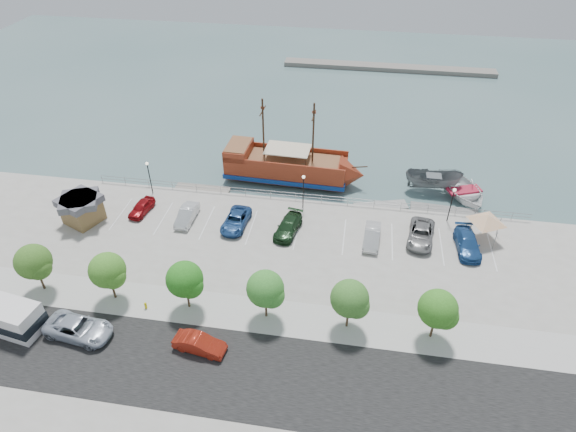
# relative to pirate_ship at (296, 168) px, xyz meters

# --- Properties ---
(ground) EXTENTS (160.00, 160.00, 0.00)m
(ground) POSITION_rel_pirate_ship_xyz_m (1.80, -13.49, -1.87)
(ground) COLOR #436264
(street) EXTENTS (100.00, 8.00, 0.04)m
(street) POSITION_rel_pirate_ship_xyz_m (1.80, -29.49, -0.86)
(street) COLOR black
(street) RESTS_ON land_slab
(sidewalk) EXTENTS (100.00, 4.00, 0.05)m
(sidewalk) POSITION_rel_pirate_ship_xyz_m (1.80, -23.49, -0.85)
(sidewalk) COLOR #AEADAC
(sidewalk) RESTS_ON land_slab
(seawall_railing) EXTENTS (50.00, 0.06, 1.00)m
(seawall_railing) POSITION_rel_pirate_ship_xyz_m (1.80, -5.69, -0.34)
(seawall_railing) COLOR gray
(seawall_railing) RESTS_ON land_slab
(far_shore) EXTENTS (40.00, 3.00, 0.80)m
(far_shore) POSITION_rel_pirate_ship_xyz_m (11.80, 41.51, -1.47)
(far_shore) COLOR slate
(far_shore) RESTS_ON ground
(pirate_ship) EXTENTS (17.78, 5.59, 11.14)m
(pirate_ship) POSITION_rel_pirate_ship_xyz_m (0.00, 0.00, 0.00)
(pirate_ship) COLOR maroon
(pirate_ship) RESTS_ON ground
(patrol_boat) EXTENTS (6.79, 2.57, 2.62)m
(patrol_boat) POSITION_rel_pirate_ship_xyz_m (16.78, 0.26, -0.55)
(patrol_boat) COLOR slate
(patrol_boat) RESTS_ON ground
(speedboat) EXTENTS (7.70, 8.93, 1.55)m
(speedboat) POSITION_rel_pirate_ship_xyz_m (20.43, -0.59, -1.09)
(speedboat) COLOR white
(speedboat) RESTS_ON ground
(dock_west) EXTENTS (6.80, 1.99, 0.39)m
(dock_west) POSITION_rel_pirate_ship_xyz_m (-11.06, -4.29, -1.67)
(dock_west) COLOR gray
(dock_west) RESTS_ON ground
(dock_mid) EXTENTS (6.49, 3.41, 0.36)m
(dock_mid) POSITION_rel_pirate_ship_xyz_m (10.67, -4.29, -1.69)
(dock_mid) COLOR gray
(dock_mid) RESTS_ON ground
(dock_east) EXTENTS (7.74, 2.69, 0.44)m
(dock_east) POSITION_rel_pirate_ship_xyz_m (17.89, -4.29, -1.65)
(dock_east) COLOR slate
(dock_east) RESTS_ON ground
(shed) EXTENTS (4.95, 4.95, 3.10)m
(shed) POSITION_rel_pirate_ship_xyz_m (-21.53, -13.25, 0.78)
(shed) COLOR brown
(shed) RESTS_ON land_slab
(canopy_tent) EXTENTS (5.27, 5.27, 3.48)m
(canopy_tent) POSITION_rel_pirate_ship_xyz_m (21.07, -9.46, 2.16)
(canopy_tent) COLOR slate
(canopy_tent) RESTS_ON land_slab
(street_van) EXTENTS (6.03, 3.33, 1.60)m
(street_van) POSITION_rel_pirate_ship_xyz_m (-14.24, -27.94, -0.07)
(street_van) COLOR #AFB8C7
(street_van) RESTS_ON street
(street_sedan) EXTENTS (4.50, 2.12, 1.43)m
(street_sedan) POSITION_rel_pirate_ship_xyz_m (-3.84, -27.83, -0.15)
(street_sedan) COLOR #AA2514
(street_sedan) RESTS_ON street
(fire_hydrant) EXTENTS (0.24, 0.24, 0.69)m
(fire_hydrant) POSITION_rel_pirate_ship_xyz_m (-9.93, -24.29, -0.49)
(fire_hydrant) COLOR #C4B405
(fire_hydrant) RESTS_ON sidewalk
(lamp_post_left) EXTENTS (0.36, 0.36, 4.28)m
(lamp_post_left) POSITION_rel_pirate_ship_xyz_m (-16.20, -6.99, 2.07)
(lamp_post_left) COLOR black
(lamp_post_left) RESTS_ON land_slab
(lamp_post_mid) EXTENTS (0.36, 0.36, 4.28)m
(lamp_post_mid) POSITION_rel_pirate_ship_xyz_m (1.80, -6.99, 2.07)
(lamp_post_mid) COLOR black
(lamp_post_mid) RESTS_ON land_slab
(lamp_post_right) EXTENTS (0.36, 0.36, 4.28)m
(lamp_post_right) POSITION_rel_pirate_ship_xyz_m (17.80, -6.99, 2.07)
(lamp_post_right) COLOR black
(lamp_post_right) RESTS_ON land_slab
(tree_a) EXTENTS (3.30, 3.20, 5.00)m
(tree_a) POSITION_rel_pirate_ship_xyz_m (-20.05, -23.57, 2.43)
(tree_a) COLOR #473321
(tree_a) RESTS_ON sidewalk
(tree_b) EXTENTS (3.30, 3.20, 5.00)m
(tree_b) POSITION_rel_pirate_ship_xyz_m (-13.05, -23.57, 2.43)
(tree_b) COLOR #473321
(tree_b) RESTS_ON sidewalk
(tree_c) EXTENTS (3.30, 3.20, 5.00)m
(tree_c) POSITION_rel_pirate_ship_xyz_m (-6.05, -23.57, 2.43)
(tree_c) COLOR #473321
(tree_c) RESTS_ON sidewalk
(tree_d) EXTENTS (3.30, 3.20, 5.00)m
(tree_d) POSITION_rel_pirate_ship_xyz_m (0.95, -23.57, 2.43)
(tree_d) COLOR #473321
(tree_d) RESTS_ON sidewalk
(tree_e) EXTENTS (3.30, 3.20, 5.00)m
(tree_e) POSITION_rel_pirate_ship_xyz_m (7.95, -23.57, 2.43)
(tree_e) COLOR #473321
(tree_e) RESTS_ON sidewalk
(tree_f) EXTENTS (3.30, 3.20, 5.00)m
(tree_f) POSITION_rel_pirate_ship_xyz_m (14.95, -23.57, 2.43)
(tree_f) COLOR #473321
(tree_f) RESTS_ON sidewalk
(parked_car_a) EXTENTS (2.15, 4.11, 1.33)m
(parked_car_a) POSITION_rel_pirate_ship_xyz_m (-15.92, -10.76, -0.20)
(parked_car_a) COLOR maroon
(parked_car_a) RESTS_ON land_slab
(parked_car_b) EXTENTS (1.64, 4.44, 1.45)m
(parked_car_b) POSITION_rel_pirate_ship_xyz_m (-10.43, -11.38, -0.14)
(parked_car_b) COLOR silver
(parked_car_b) RESTS_ON land_slab
(parked_car_c) EXTENTS (2.73, 5.25, 1.41)m
(parked_car_c) POSITION_rel_pirate_ship_xyz_m (-4.90, -11.48, -0.16)
(parked_car_c) COLOR #234A86
(parked_car_c) RESTS_ON land_slab
(parked_car_d) EXTENTS (2.93, 5.30, 1.45)m
(parked_car_d) POSITION_rel_pirate_ship_xyz_m (0.85, -11.66, -0.14)
(parked_car_d) COLOR #163319
(parked_car_d) RESTS_ON land_slab
(parked_car_f) EXTENTS (1.86, 4.63, 1.50)m
(parked_car_f) POSITION_rel_pirate_ship_xyz_m (9.64, -11.89, -0.12)
(parked_car_f) COLOR silver
(parked_car_f) RESTS_ON land_slab
(parked_car_g) EXTENTS (3.30, 5.79, 1.52)m
(parked_car_g) POSITION_rel_pirate_ship_xyz_m (14.66, -10.81, -0.10)
(parked_car_g) COLOR gray
(parked_car_g) RESTS_ON land_slab
(parked_car_h) EXTENTS (2.48, 5.40, 1.53)m
(parked_car_h) POSITION_rel_pirate_ship_xyz_m (19.23, -11.55, -0.10)
(parked_car_h) COLOR #204B88
(parked_car_h) RESTS_ON land_slab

